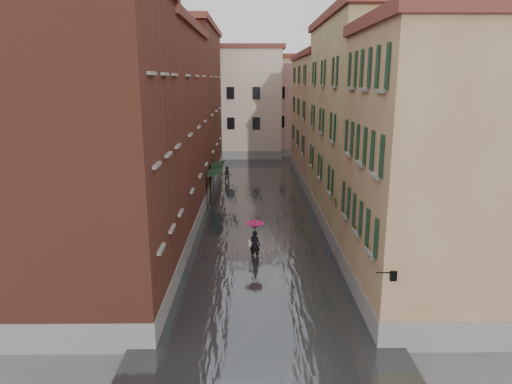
{
  "coord_description": "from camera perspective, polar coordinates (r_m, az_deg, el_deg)",
  "views": [
    {
      "loc": [
        -0.52,
        -20.54,
        9.59
      ],
      "look_at": [
        -0.28,
        5.99,
        3.0
      ],
      "focal_mm": 32.0,
      "sensor_mm": 36.0,
      "label": 1
    }
  ],
  "objects": [
    {
      "name": "awning_near",
      "position": [
        36.0,
        -5.23,
        2.5
      ],
      "size": [
        1.09,
        3.39,
        2.8
      ],
      "color": "black",
      "rests_on": "ground"
    },
    {
      "name": "building_right_far",
      "position": [
        45.33,
        9.15,
        8.92
      ],
      "size": [
        6.0,
        16.0,
        11.5
      ],
      "primitive_type": "cube",
      "color": "olive",
      "rests_on": "ground"
    },
    {
      "name": "window_planters",
      "position": [
        21.3,
        12.1,
        -2.96
      ],
      "size": [
        0.59,
        7.89,
        0.84
      ],
      "color": "#9D5333",
      "rests_on": "ground"
    },
    {
      "name": "building_end_cream",
      "position": [
        58.67,
        -2.99,
        10.92
      ],
      "size": [
        12.0,
        9.0,
        13.0
      ],
      "primitive_type": "cube",
      "color": "beige",
      "rests_on": "ground"
    },
    {
      "name": "ground",
      "position": [
        22.67,
        0.86,
        -11.07
      ],
      "size": [
        120.0,
        120.0,
        0.0
      ],
      "primitive_type": "plane",
      "color": "#5E5E61",
      "rests_on": "ground"
    },
    {
      "name": "building_left_near",
      "position": [
        19.88,
        -19.59,
        4.2
      ],
      "size": [
        6.0,
        8.0,
        13.0
      ],
      "primitive_type": "cube",
      "color": "brown",
      "rests_on": "ground"
    },
    {
      "name": "floodwater",
      "position": [
        34.86,
        0.36,
        -1.84
      ],
      "size": [
        10.0,
        60.0,
        0.2
      ],
      "primitive_type": "cube",
      "color": "#3F4246",
      "rests_on": "ground"
    },
    {
      "name": "building_right_near",
      "position": [
        20.37,
        21.17,
        2.13
      ],
      "size": [
        6.0,
        8.0,
        11.5
      ],
      "primitive_type": "cube",
      "color": "olive",
      "rests_on": "ground"
    },
    {
      "name": "pedestrian_main",
      "position": [
        24.81,
        -0.16,
        -5.55
      ],
      "size": [
        1.04,
        1.04,
        2.06
      ],
      "color": "black",
      "rests_on": "ground"
    },
    {
      "name": "building_end_pink",
      "position": [
        60.99,
        5.72,
        10.51
      ],
      "size": [
        10.0,
        9.0,
        12.0
      ],
      "primitive_type": "cube",
      "color": "tan",
      "rests_on": "ground"
    },
    {
      "name": "building_right_mid",
      "position": [
        30.63,
        13.83,
        7.77
      ],
      "size": [
        6.0,
        14.0,
        13.0
      ],
      "primitive_type": "cube",
      "color": "tan",
      "rests_on": "ground"
    },
    {
      "name": "wall_lantern",
      "position": [
        16.68,
        16.69,
        -9.93
      ],
      "size": [
        0.71,
        0.22,
        0.35
      ],
      "color": "black",
      "rests_on": "ground"
    },
    {
      "name": "pedestrian_far",
      "position": [
        42.68,
        -3.57,
        2.08
      ],
      "size": [
        0.86,
        0.7,
        1.66
      ],
      "primitive_type": "imported",
      "rotation": [
        0.0,
        0.0,
        0.09
      ],
      "color": "#232326",
      "rests_on": "ground"
    },
    {
      "name": "awning_far",
      "position": [
        38.51,
        -4.93,
        3.24
      ],
      "size": [
        1.09,
        3.03,
        2.8
      ],
      "color": "black",
      "rests_on": "ground"
    },
    {
      "name": "building_left_mid",
      "position": [
        30.42,
        -12.92,
        7.3
      ],
      "size": [
        6.0,
        14.0,
        12.5
      ],
      "primitive_type": "cube",
      "color": "maroon",
      "rests_on": "ground"
    },
    {
      "name": "building_left_far",
      "position": [
        45.08,
        -8.93,
        10.5
      ],
      "size": [
        6.0,
        16.0,
        14.0
      ],
      "primitive_type": "cube",
      "color": "brown",
      "rests_on": "ground"
    }
  ]
}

